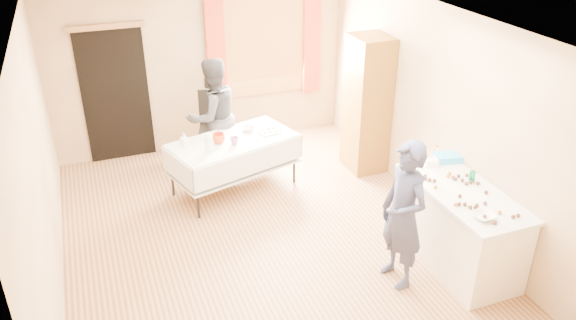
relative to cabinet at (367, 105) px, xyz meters
name	(u,v)px	position (x,y,z in m)	size (l,w,h in m)	color
floor	(260,235)	(-1.99, -1.14, -0.99)	(4.50, 5.50, 0.02)	#9E7047
ceiling	(254,19)	(-1.99, -1.14, 1.63)	(4.50, 5.50, 0.02)	white
wall_back	(201,65)	(-1.99, 1.62, 0.32)	(4.50, 0.02, 2.60)	tan
wall_front	(380,294)	(-1.99, -3.90, 0.32)	(4.50, 0.02, 2.60)	tan
wall_left	(38,172)	(-4.25, -1.14, 0.32)	(0.02, 5.50, 2.60)	tan
wall_right	(432,110)	(0.27, -1.14, 0.32)	(0.02, 5.50, 2.60)	tan
window_frame	(264,47)	(-0.99, 1.58, 0.52)	(1.32, 0.06, 1.52)	olive
window_pane	(265,47)	(-0.99, 1.56, 0.52)	(1.20, 0.02, 1.40)	white
curtain_left	(216,53)	(-1.77, 1.53, 0.52)	(0.28, 0.06, 1.65)	#B43922
curtain_right	(312,43)	(-0.21, 1.53, 0.52)	(0.28, 0.06, 1.65)	#B43922
doorway	(116,95)	(-3.29, 1.59, 0.02)	(0.95, 0.04, 2.00)	black
door_lintel	(106,26)	(-3.29, 1.56, 1.04)	(1.05, 0.06, 0.08)	olive
cabinet	(367,105)	(0.00, 0.00, 0.00)	(0.50, 0.60, 1.97)	brown
counter	(458,226)	(-0.10, -2.39, -0.53)	(0.75, 1.58, 0.91)	beige
party_table	(234,160)	(-1.97, 0.04, -0.54)	(1.86, 1.30, 0.75)	black
chair	(215,139)	(-1.99, 1.05, -0.67)	(0.54, 0.54, 1.05)	black
girl	(403,215)	(-0.87, -2.45, -0.17)	(0.44, 0.63, 1.63)	#232742
woman	(213,117)	(-2.07, 0.67, -0.14)	(0.98, 0.87, 1.69)	black
soda_can	(472,177)	(0.09, -2.25, -0.01)	(0.07, 0.07, 0.12)	#0A7D3F
mixing_bowl	(483,216)	(-0.26, -2.90, -0.05)	(0.23, 0.23, 0.05)	white
foam_block	(431,163)	(-0.11, -1.78, -0.03)	(0.15, 0.10, 0.08)	white
blue_basket	(448,158)	(0.14, -1.74, -0.03)	(0.30, 0.20, 0.08)	#2B9DE5
pitcher	(209,144)	(-2.34, -0.20, -0.12)	(0.11, 0.11, 0.22)	silver
cup_red	(219,138)	(-2.16, 0.00, -0.17)	(0.17, 0.17, 0.13)	#AD3411
cup_rainbow	(234,141)	(-1.99, -0.12, -0.18)	(0.14, 0.14, 0.11)	red
small_bowl	(248,129)	(-1.69, 0.24, -0.21)	(0.23, 0.23, 0.05)	white
pastry_tray	(269,132)	(-1.44, 0.07, -0.22)	(0.28, 0.20, 0.02)	white
bottle	(184,140)	(-2.60, 0.07, -0.14)	(0.11, 0.11, 0.18)	white
cake_balls	(465,192)	(-0.14, -2.45, -0.05)	(0.53, 1.07, 0.04)	#3F2314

